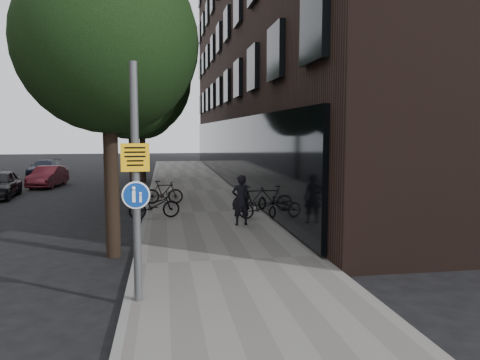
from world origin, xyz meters
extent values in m
plane|color=black|center=(0.00, 0.00, 0.00)|extent=(120.00, 120.00, 0.00)
cube|color=slate|center=(0.25, 10.00, 0.06)|extent=(4.50, 60.00, 0.12)
cube|color=slate|center=(-2.00, 10.00, 0.07)|extent=(0.15, 60.00, 0.13)
cube|color=black|center=(8.50, 22.00, 9.00)|extent=(12.00, 40.00, 18.00)
cylinder|color=black|center=(-2.60, 4.50, 1.60)|extent=(0.36, 0.36, 3.20)
sphere|color=black|center=(-2.60, 4.50, 5.30)|extent=(4.40, 4.40, 4.40)
sphere|color=black|center=(-2.20, 5.30, 4.30)|extent=(2.64, 2.64, 2.64)
cylinder|color=black|center=(-2.60, 13.00, 1.60)|extent=(0.36, 0.36, 3.20)
sphere|color=black|center=(-2.60, 13.00, 5.30)|extent=(5.00, 5.00, 5.00)
sphere|color=black|center=(-2.20, 13.80, 4.30)|extent=(3.00, 3.00, 3.00)
cylinder|color=black|center=(-2.60, 22.00, 1.60)|extent=(0.36, 0.36, 3.20)
sphere|color=black|center=(-2.60, 22.00, 5.30)|extent=(5.00, 5.00, 5.00)
sphere|color=black|center=(-2.20, 22.80, 4.30)|extent=(3.00, 3.00, 3.00)
cylinder|color=#595B5E|center=(-1.80, 0.96, 2.24)|extent=(0.14, 0.14, 4.23)
cube|color=#EBAA0C|center=(-1.80, 0.96, 2.71)|extent=(0.49, 0.04, 0.49)
cylinder|color=navy|center=(-1.80, 0.96, 2.05)|extent=(0.43, 0.03, 0.43)
cylinder|color=white|center=(-1.80, 0.96, 2.05)|extent=(0.49, 0.03, 0.49)
imported|color=black|center=(1.13, 7.35, 0.94)|extent=(0.64, 0.45, 1.64)
imported|color=black|center=(1.98, 8.17, 0.55)|extent=(1.72, 1.12, 0.85)
imported|color=black|center=(2.00, 9.70, 0.61)|extent=(1.68, 0.63, 0.99)
imported|color=black|center=(-1.66, 8.94, 0.59)|extent=(1.88, 1.04, 0.94)
imported|color=black|center=(-1.34, 12.25, 0.60)|extent=(1.65, 0.62, 0.97)
imported|color=maroon|center=(-7.81, 20.28, 0.59)|extent=(1.66, 3.69, 1.18)
imported|color=#1A1F2F|center=(-9.65, 27.19, 0.57)|extent=(1.77, 3.97, 1.13)
camera|label=1|loc=(-1.30, -7.40, 3.17)|focal=35.00mm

